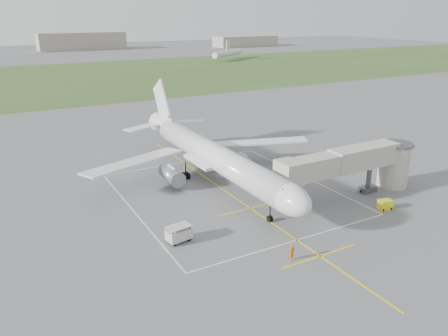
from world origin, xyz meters
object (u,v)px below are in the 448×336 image
jet_bridge (359,164)px  ramp_worker_wing (176,185)px  baggage_cart (179,234)px  ramp_worker_nose (292,252)px  gpu_unit (385,205)px  airliner (213,156)px

jet_bridge → ramp_worker_wing: size_ratio=13.83×
baggage_cart → jet_bridge: bearing=-7.8°
jet_bridge → baggage_cart: 27.95m
jet_bridge → ramp_worker_nose: size_ratio=12.77×
baggage_cart → ramp_worker_nose: baggage_cart is taller
ramp_worker_nose → ramp_worker_wing: size_ratio=1.08×
jet_bridge → ramp_worker_wing: (-21.90, 14.26, -3.90)m
ramp_worker_nose → baggage_cart: bearing=112.2°
baggage_cart → ramp_worker_wing: bearing=60.0°
gpu_unit → ramp_worker_wing: size_ratio=1.17×
airliner → jet_bridge: bearing=-42.2°
baggage_cart → ramp_worker_nose: bearing=-55.2°
jet_bridge → ramp_worker_wing: jet_bridge is taller
airliner → ramp_worker_wing: (-6.18, 0.01, -3.55)m
airliner → gpu_unit: airliner is taller
baggage_cart → ramp_worker_nose: size_ratio=1.63×
baggage_cart → ramp_worker_wing: (5.80, 14.42, -0.14)m
jet_bridge → ramp_worker_wing: bearing=146.9°
airliner → baggage_cart: airliner is taller
gpu_unit → baggage_cart: baggage_cart is taller
airliner → ramp_worker_nose: bearing=-97.6°
airliner → ramp_worker_nose: 24.33m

